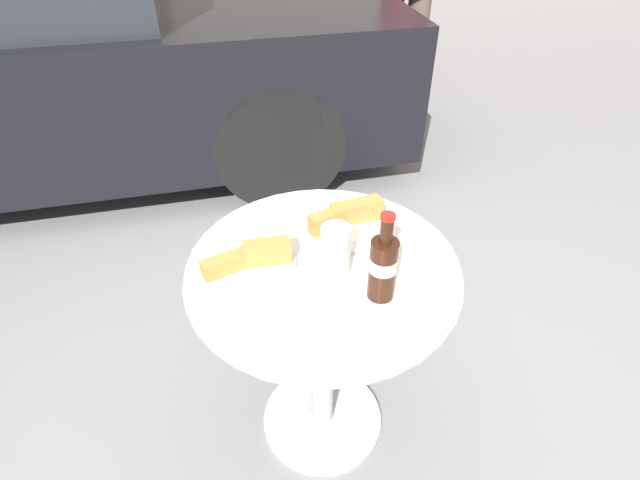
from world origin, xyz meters
name	(u,v)px	position (x,y,z in m)	size (l,w,h in m)	color
ground_plane	(322,419)	(0.00, 0.00, 0.00)	(30.00, 30.00, 0.00)	gray
bistro_table	(323,310)	(0.00, 0.00, 0.54)	(0.71, 0.71, 0.71)	#B7B7BC
cola_bottle_left	(383,266)	(0.11, -0.14, 0.81)	(0.07, 0.07, 0.23)	#33190F
drinking_glass	(335,252)	(0.02, -0.04, 0.78)	(0.07, 0.07, 0.14)	silver
lunch_plate_near	(343,221)	(0.09, 0.14, 0.74)	(0.24, 0.23, 0.07)	silver
lunch_plate_far	(249,260)	(-0.18, 0.03, 0.73)	(0.25, 0.25, 0.07)	silver
parked_car	(19,55)	(-1.20, 2.12, 0.66)	(4.03, 1.66, 1.38)	black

